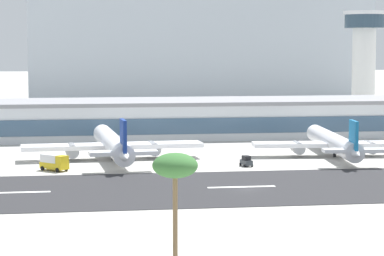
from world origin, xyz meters
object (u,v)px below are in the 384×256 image
object	(u,v)px
terminal_building	(191,118)
service_baggage_tug_1	(246,161)
distant_hotel_block	(198,46)
airliner_blue_tail_gate_2	(335,143)
palm_tree_2	(175,168)
airliner_navy_tail_gate_1	(113,145)
service_box_truck_0	(54,162)
control_tower	(364,55)

from	to	relation	value
terminal_building	service_baggage_tug_1	world-z (taller)	terminal_building
terminal_building	distant_hotel_block	bearing A→B (deg)	80.29
airliner_blue_tail_gate_2	palm_tree_2	xyz separation A→B (m)	(-46.36, -85.40, 7.83)
airliner_navy_tail_gate_1	airliner_blue_tail_gate_2	bearing A→B (deg)	-95.94
service_box_truck_0	airliner_navy_tail_gate_1	bearing A→B (deg)	94.59
control_tower	palm_tree_2	world-z (taller)	control_tower
airliner_blue_tail_gate_2	palm_tree_2	distance (m)	97.49
palm_tree_2	control_tower	bearing A→B (deg)	64.03
airliner_navy_tail_gate_1	service_box_truck_0	bearing A→B (deg)	135.70
service_box_truck_0	palm_tree_2	world-z (taller)	palm_tree_2
terminal_building	control_tower	distance (m)	78.38
palm_tree_2	airliner_blue_tail_gate_2	bearing A→B (deg)	61.51
control_tower	palm_tree_2	distance (m)	194.34
terminal_building	control_tower	bearing A→B (deg)	33.29
airliner_navy_tail_gate_1	terminal_building	bearing A→B (deg)	-31.15
control_tower	airliner_navy_tail_gate_1	bearing A→B (deg)	-135.22
airliner_blue_tail_gate_2	palm_tree_2	world-z (taller)	palm_tree_2
palm_tree_2	service_box_truck_0	bearing A→B (deg)	101.50
terminal_building	airliner_navy_tail_gate_1	world-z (taller)	airliner_navy_tail_gate_1
airliner_blue_tail_gate_2	terminal_building	bearing A→B (deg)	33.59
terminal_building	airliner_navy_tail_gate_1	distance (m)	50.70
airliner_navy_tail_gate_1	service_box_truck_0	distance (m)	18.90
terminal_building	service_box_truck_0	distance (m)	69.23
service_box_truck_0	terminal_building	bearing A→B (deg)	104.19
service_box_truck_0	service_baggage_tug_1	xyz separation A→B (m)	(38.82, 0.60, -0.74)
distant_hotel_block	airliner_navy_tail_gate_1	bearing A→B (deg)	-105.23
palm_tree_2	airliner_navy_tail_gate_1	bearing A→B (deg)	91.69
airliner_navy_tail_gate_1	palm_tree_2	size ratio (longest dim) A/B	3.94
airliner_blue_tail_gate_2	service_baggage_tug_1	bearing A→B (deg)	122.36
airliner_navy_tail_gate_1	airliner_blue_tail_gate_2	xyz separation A→B (m)	(48.95, -2.13, -0.22)
airliner_blue_tail_gate_2	palm_tree_2	size ratio (longest dim) A/B	3.67
service_box_truck_0	distant_hotel_block	bearing A→B (deg)	117.61
terminal_building	service_baggage_tug_1	distance (m)	58.72
airliner_blue_tail_gate_2	service_baggage_tug_1	size ratio (longest dim) A/B	13.30
control_tower	service_baggage_tug_1	world-z (taller)	control_tower
distant_hotel_block	service_baggage_tug_1	world-z (taller)	distant_hotel_block
terminal_building	airliner_blue_tail_gate_2	size ratio (longest dim) A/B	3.65
service_box_truck_0	palm_tree_2	bearing A→B (deg)	-33.05
airliner_blue_tail_gate_2	service_baggage_tug_1	distance (m)	25.31
distant_hotel_block	service_baggage_tug_1	bearing A→B (deg)	-95.43
control_tower	airliner_navy_tail_gate_1	xyz separation A→B (m)	(-87.57, -86.91, -18.42)
control_tower	palm_tree_2	bearing A→B (deg)	-115.97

